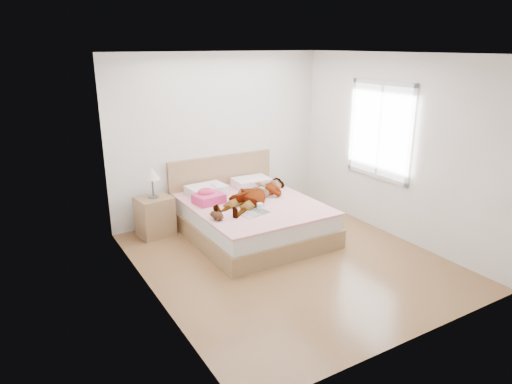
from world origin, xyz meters
TOP-DOWN VIEW (x-y plane):
  - ground at (0.00, 0.00)m, footprint 4.00×4.00m
  - woman at (0.12, 1.06)m, footprint 1.74×1.37m
  - hair at (-0.45, 1.51)m, footprint 0.40×0.49m
  - phone at (-0.38, 1.46)m, footprint 0.09×0.11m
  - room_shell at (1.77, 0.30)m, footprint 4.00×4.00m
  - bed at (0.00, 1.04)m, footprint 1.80×2.08m
  - towel at (-0.55, 1.27)m, footprint 0.45×0.38m
  - magazine at (-0.19, 0.56)m, footprint 0.44×0.33m
  - coffee_mug at (-0.06, 0.64)m, footprint 0.13×0.10m
  - plush_toy at (-0.74, 0.59)m, footprint 0.18×0.23m
  - nightstand at (-1.23, 1.69)m, footprint 0.53×0.48m

SIDE VIEW (x-z plane):
  - ground at x=0.00m, z-range 0.00..0.00m
  - bed at x=0.00m, z-range -0.22..0.78m
  - nightstand at x=-1.23m, z-range -0.17..0.86m
  - magazine at x=-0.19m, z-range 0.51..0.53m
  - hair at x=-0.45m, z-range 0.51..0.58m
  - coffee_mug at x=-0.06m, z-range 0.51..0.61m
  - plush_toy at x=-0.74m, z-range 0.51..0.63m
  - towel at x=-0.55m, z-range 0.49..0.70m
  - woman at x=0.12m, z-range 0.51..0.74m
  - phone at x=-0.38m, z-range 0.67..0.72m
  - room_shell at x=1.77m, z-range -0.50..3.50m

